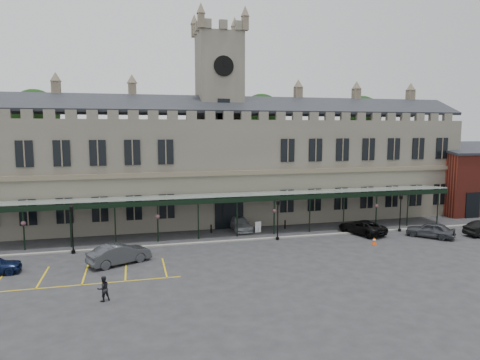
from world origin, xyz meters
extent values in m
plane|color=#28282B|center=(0.00, 0.00, 0.00)|extent=(140.00, 140.00, 0.00)
cube|color=#5E5A4E|center=(0.00, 16.00, 6.00)|extent=(60.00, 10.00, 12.00)
cube|color=brown|center=(0.00, 10.82, 6.20)|extent=(60.00, 0.35, 0.50)
cube|color=black|center=(0.00, 13.50, 13.80)|extent=(60.00, 4.77, 2.20)
cube|color=black|center=(0.00, 18.50, 13.80)|extent=(60.00, 4.77, 2.20)
cube|color=black|center=(0.00, 10.90, 1.90)|extent=(3.20, 0.18, 3.80)
cube|color=#5E5A4E|center=(0.00, 16.00, 11.00)|extent=(5.00, 5.00, 22.00)
cylinder|color=silver|center=(0.00, 13.44, 18.00)|extent=(2.20, 0.12, 2.20)
cylinder|color=black|center=(0.00, 13.37, 18.00)|extent=(2.30, 0.04, 2.30)
cube|color=black|center=(0.00, 13.44, 13.00)|extent=(1.40, 0.12, 2.80)
cube|color=#8C9E93|center=(0.00, 9.00, 4.10)|extent=(50.00, 4.00, 0.40)
cube|color=black|center=(0.00, 7.00, 3.85)|extent=(50.00, 0.18, 0.50)
cube|color=maroon|center=(34.00, 13.00, 4.00)|extent=(12.00, 8.00, 8.00)
cube|color=black|center=(34.00, 13.00, 8.50)|extent=(12.40, 8.36, 1.47)
cube|color=gray|center=(0.00, 5.50, 0.06)|extent=(60.00, 0.40, 0.12)
cylinder|color=#332314|center=(-22.00, 25.00, 6.00)|extent=(0.70, 0.70, 12.00)
sphere|color=black|center=(-22.00, 25.00, 13.00)|extent=(6.00, 6.00, 6.00)
cylinder|color=#332314|center=(8.00, 25.00, 6.00)|extent=(0.70, 0.70, 12.00)
sphere|color=black|center=(8.00, 25.00, 13.00)|extent=(6.00, 6.00, 6.00)
cylinder|color=#332314|center=(24.00, 25.00, 6.00)|extent=(0.70, 0.70, 12.00)
sphere|color=black|center=(24.00, 25.00, 13.00)|extent=(6.00, 6.00, 6.00)
cylinder|color=black|center=(-15.56, 4.94, 0.15)|extent=(0.35, 0.35, 0.29)
cylinder|color=black|center=(-15.56, 4.94, 1.94)|extent=(0.12, 0.12, 3.87)
cube|color=black|center=(-15.56, 4.94, 4.02)|extent=(0.27, 0.27, 0.39)
cone|color=black|center=(-15.56, 4.94, 4.36)|extent=(0.43, 0.43, 0.29)
cylinder|color=black|center=(3.59, 4.94, 0.14)|extent=(0.33, 0.33, 0.27)
cylinder|color=black|center=(3.59, 4.94, 1.81)|extent=(0.11, 0.11, 3.61)
cube|color=black|center=(3.59, 4.94, 3.75)|extent=(0.25, 0.25, 0.36)
cone|color=black|center=(3.59, 4.94, 4.06)|extent=(0.40, 0.40, 0.27)
cylinder|color=black|center=(17.55, 5.03, 0.13)|extent=(0.32, 0.32, 0.27)
cylinder|color=black|center=(17.55, 5.03, 1.79)|extent=(0.11, 0.11, 3.59)
cube|color=black|center=(17.55, 5.03, 3.72)|extent=(0.25, 0.25, 0.36)
cone|color=black|center=(17.55, 5.03, 4.04)|extent=(0.39, 0.39, 0.27)
cube|color=#EF4407|center=(12.03, 1.06, 0.02)|extent=(0.37, 0.37, 0.04)
cone|color=#EF4407|center=(12.03, 1.06, 0.35)|extent=(0.43, 0.43, 0.69)
cylinder|color=silver|center=(12.03, 1.06, 0.44)|extent=(0.29, 0.29, 0.10)
cylinder|color=black|center=(2.61, 8.42, 0.24)|extent=(0.06, 0.06, 0.48)
cube|color=silver|center=(2.61, 8.42, 0.58)|extent=(0.67, 0.12, 1.15)
cylinder|color=black|center=(-2.30, 9.41, 0.45)|extent=(0.16, 0.16, 0.89)
cylinder|color=black|center=(5.98, 9.25, 0.49)|extent=(0.17, 0.17, 0.97)
imported|color=#37393E|center=(-11.50, 0.92, 0.84)|extent=(5.33, 3.83, 1.67)
imported|color=#A0A2A7|center=(1.00, 10.00, 0.69)|extent=(2.09, 4.83, 1.39)
imported|color=black|center=(13.00, 5.07, 0.74)|extent=(4.05, 5.80, 1.47)
imported|color=#37393E|center=(19.00, 2.00, 0.79)|extent=(4.45, 4.68, 1.57)
imported|color=black|center=(-12.30, -6.77, 0.83)|extent=(1.00, 0.91, 1.65)
camera|label=1|loc=(-10.29, -34.49, 11.02)|focal=32.00mm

